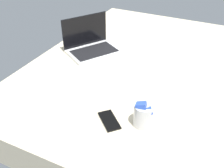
{
  "coord_description": "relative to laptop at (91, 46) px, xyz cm",
  "views": [
    {
      "loc": [
        -142.98,
        -43.6,
        102.74
      ],
      "look_at": [
        -37.89,
        7.7,
        24.0
      ],
      "focal_mm": 43.0,
      "sensor_mm": 36.0,
      "label": 1
    }
  ],
  "objects": [
    {
      "name": "laptop",
      "position": [
        0.0,
        0.0,
        0.0
      ],
      "size": [
        40.18,
        37.01,
        23.0
      ],
      "rotation": [
        0.0,
        0.0,
        -0.56
      ],
      "color": "silver",
      "rests_on": "bed_mattress"
    },
    {
      "name": "snack_cup",
      "position": [
        -53.92,
        -58.26,
        1.45
      ],
      "size": [
        10.45,
        9.33,
        13.44
      ],
      "color": "silver",
      "rests_on": "bed_mattress"
    },
    {
      "name": "cell_phone",
      "position": [
        -58.77,
        -43.3,
        -4.01
      ],
      "size": [
        14.53,
        14.87,
        0.8
      ],
      "primitive_type": "cube",
      "rotation": [
        0.0,
        0.0,
        5.53
      ],
      "color": "black",
      "rests_on": "bed_mattress"
    },
    {
      "name": "bed_mattress",
      "position": [
        -0.22,
        -42.39,
        -13.41
      ],
      "size": [
        180.0,
        140.0,
        18.0
      ],
      "primitive_type": "cube",
      "color": "beige",
      "rests_on": "ground"
    }
  ]
}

